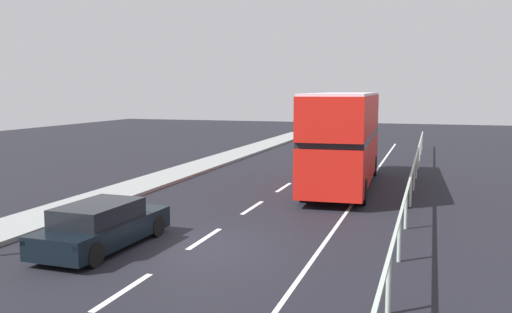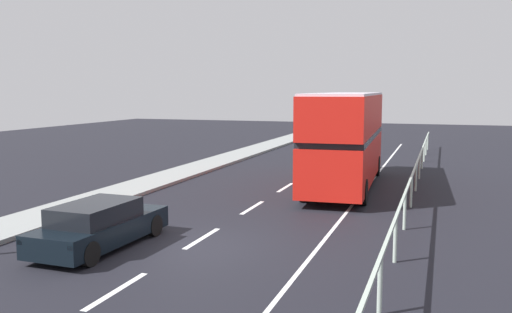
% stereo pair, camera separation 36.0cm
% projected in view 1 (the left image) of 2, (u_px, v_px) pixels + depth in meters
% --- Properties ---
extents(ground_plane, '(75.21, 120.00, 0.10)m').
position_uv_depth(ground_plane, '(194.00, 247.00, 15.57)').
color(ground_plane, black).
extents(near_sidewalk_kerb, '(2.16, 80.00, 0.14)m').
position_uv_depth(near_sidewalk_kerb, '(14.00, 227.00, 17.43)').
color(near_sidewalk_kerb, gray).
rests_on(near_sidewalk_kerb, ground).
extents(lane_paint_markings, '(3.60, 46.00, 0.01)m').
position_uv_depth(lane_paint_markings, '(323.00, 196.00, 22.90)').
color(lane_paint_markings, silver).
rests_on(lane_paint_markings, ground).
extents(bridge_side_railing, '(0.10, 42.00, 1.20)m').
position_uv_depth(bridge_side_railing, '(412.00, 175.00, 22.27)').
color(bridge_side_railing, '#ABBCAF').
rests_on(bridge_side_railing, ground).
extents(double_decker_bus_red, '(2.99, 10.64, 4.22)m').
position_uv_depth(double_decker_bus_red, '(344.00, 137.00, 24.67)').
color(double_decker_bus_red, red).
rests_on(double_decker_bus_red, ground).
extents(hatchback_car_near, '(1.87, 4.52, 1.30)m').
position_uv_depth(hatchback_car_near, '(102.00, 226.00, 15.22)').
color(hatchback_car_near, black).
rests_on(hatchback_car_near, ground).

